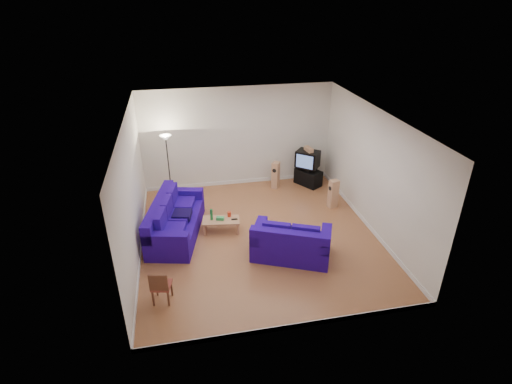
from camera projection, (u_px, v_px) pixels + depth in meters
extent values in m
cube|color=brown|center=(259.00, 236.00, 10.45)|extent=(6.00, 6.50, 0.01)
cube|color=white|center=(260.00, 117.00, 8.99)|extent=(6.00, 6.50, 0.01)
cube|color=white|center=(238.00, 137.00, 12.55)|extent=(6.00, 0.01, 3.20)
cube|color=white|center=(298.00, 261.00, 6.89)|extent=(6.00, 0.01, 3.20)
cube|color=white|center=(132.00, 192.00, 9.19)|extent=(0.01, 6.50, 3.20)
cube|color=white|center=(373.00, 171.00, 10.25)|extent=(0.01, 6.50, 3.20)
cube|color=white|center=(239.00, 182.00, 13.25)|extent=(6.00, 0.02, 0.12)
cube|color=white|center=(294.00, 326.00, 7.60)|extent=(6.00, 0.02, 0.12)
cube|color=white|center=(141.00, 247.00, 9.89)|extent=(0.02, 6.50, 0.12)
cube|color=white|center=(365.00, 222.00, 10.95)|extent=(0.02, 6.50, 0.12)
cube|color=#21077E|center=(177.00, 226.00, 10.43)|extent=(1.63, 2.70, 0.48)
cube|color=#21077E|center=(159.00, 210.00, 10.22)|extent=(0.81, 2.51, 0.49)
cube|color=#21077E|center=(184.00, 194.00, 11.26)|extent=(1.12, 0.49, 0.28)
cube|color=#21077E|center=(165.00, 239.00, 9.25)|extent=(1.12, 0.49, 0.28)
cube|color=#0E0533|center=(182.00, 215.00, 10.26)|extent=(0.55, 0.55, 0.14)
cube|color=#21077E|center=(291.00, 247.00, 9.61)|extent=(2.09, 1.68, 0.45)
cube|color=#21077E|center=(290.00, 240.00, 9.06)|extent=(1.77, 0.96, 0.46)
cube|color=#21077E|center=(259.00, 231.00, 9.60)|extent=(0.63, 1.03, 0.26)
cube|color=#21077E|center=(326.00, 239.00, 9.30)|extent=(0.63, 1.03, 0.26)
cube|color=#0E0533|center=(293.00, 232.00, 9.60)|extent=(0.57, 0.57, 0.13)
cube|color=tan|center=(221.00, 220.00, 10.53)|extent=(1.03, 0.62, 0.05)
cube|color=tan|center=(204.00, 230.00, 10.42)|extent=(0.07, 0.07, 0.30)
cube|color=tan|center=(205.00, 223.00, 10.76)|extent=(0.07, 0.07, 0.30)
cube|color=tan|center=(238.00, 229.00, 10.46)|extent=(0.07, 0.07, 0.30)
cube|color=tan|center=(238.00, 222.00, 10.80)|extent=(0.07, 0.07, 0.30)
cylinder|color=#197233|center=(211.00, 215.00, 10.44)|extent=(0.08, 0.08, 0.31)
cube|color=green|center=(220.00, 218.00, 10.49)|extent=(0.22, 0.17, 0.08)
cylinder|color=red|center=(229.00, 214.00, 10.63)|extent=(0.10, 0.10, 0.14)
cube|color=black|center=(234.00, 219.00, 10.51)|extent=(0.16, 0.06, 0.02)
cube|color=black|center=(308.00, 177.00, 13.08)|extent=(0.85, 0.97, 0.52)
cube|color=black|center=(309.00, 168.00, 12.96)|extent=(0.50, 0.55, 0.10)
cube|color=black|center=(308.00, 159.00, 12.82)|extent=(0.86, 0.84, 0.54)
cube|color=#425B92|center=(305.00, 162.00, 12.61)|extent=(0.44, 0.37, 0.43)
cube|color=tan|center=(309.00, 149.00, 12.66)|extent=(0.21, 0.40, 0.13)
cube|color=tan|center=(276.00, 175.00, 12.80)|extent=(0.31, 0.33, 0.88)
cylinder|color=black|center=(274.00, 171.00, 12.59)|extent=(0.12, 0.09, 0.13)
cube|color=tan|center=(333.00, 194.00, 11.65)|extent=(0.29, 0.25, 0.86)
cylinder|color=black|center=(330.00, 188.00, 11.51)|extent=(0.05, 0.13, 0.13)
cylinder|color=black|center=(172.00, 196.00, 12.41)|extent=(0.26, 0.26, 0.03)
cylinder|color=black|center=(169.00, 168.00, 11.97)|extent=(0.03, 0.03, 1.88)
cone|color=white|center=(166.00, 138.00, 11.53)|extent=(0.34, 0.34, 0.15)
cube|color=brown|center=(153.00, 298.00, 8.09)|extent=(0.04, 0.04, 0.38)
cube|color=brown|center=(157.00, 288.00, 8.37)|extent=(0.04, 0.04, 0.38)
cube|color=brown|center=(168.00, 298.00, 8.08)|extent=(0.04, 0.04, 0.38)
cube|color=brown|center=(172.00, 288.00, 8.36)|extent=(0.04, 0.04, 0.38)
cube|color=brown|center=(161.00, 285.00, 8.13)|extent=(0.45, 0.45, 0.05)
cube|color=brown|center=(158.00, 283.00, 7.88)|extent=(0.38, 0.12, 0.38)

